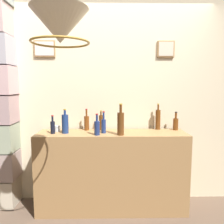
{
  "coord_description": "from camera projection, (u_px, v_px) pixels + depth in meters",
  "views": [
    {
      "loc": [
        -0.05,
        -1.79,
        1.51
      ],
      "look_at": [
        0.0,
        0.75,
        1.2
      ],
      "focal_mm": 35.83,
      "sensor_mm": 36.0,
      "label": 1
    }
  ],
  "objects": [
    {
      "name": "panelled_rear_partition",
      "position": [
        111.0,
        86.0,
        2.87
      ],
      "size": [
        3.75,
        0.15,
        2.84
      ],
      "color": "beige",
      "rests_on": "ground"
    },
    {
      "name": "bar_shelf_unit",
      "position": [
        112.0,
        171.0,
        2.7
      ],
      "size": [
        1.76,
        0.44,
        0.95
      ],
      "primitive_type": "cube",
      "color": "#9E7547",
      "rests_on": "ground"
    },
    {
      "name": "liquor_bottle_scotch",
      "position": [
        104.0,
        125.0,
        2.6
      ],
      "size": [
        0.05,
        0.05,
        0.26
      ],
      "color": "navy",
      "rests_on": "bar_shelf_unit"
    },
    {
      "name": "liquor_bottle_amaro",
      "position": [
        121.0,
        123.0,
        2.49
      ],
      "size": [
        0.08,
        0.08,
        0.36
      ],
      "color": "#5A3315",
      "rests_on": "bar_shelf_unit"
    },
    {
      "name": "liquor_bottle_mezcal",
      "position": [
        65.0,
        123.0,
        2.59
      ],
      "size": [
        0.08,
        0.08,
        0.28
      ],
      "color": "navy",
      "rests_on": "bar_shelf_unit"
    },
    {
      "name": "liquor_bottle_bourbon",
      "position": [
        53.0,
        127.0,
        2.57
      ],
      "size": [
        0.05,
        0.05,
        0.21
      ],
      "color": "black",
      "rests_on": "bar_shelf_unit"
    },
    {
      "name": "liquor_bottle_vermouth",
      "position": [
        101.0,
        122.0,
        2.77
      ],
      "size": [
        0.05,
        0.05,
        0.25
      ],
      "color": "#5B3212",
      "rests_on": "bar_shelf_unit"
    },
    {
      "name": "liquor_bottle_gin",
      "position": [
        87.0,
        122.0,
        2.76
      ],
      "size": [
        0.06,
        0.06,
        0.27
      ],
      "color": "brown",
      "rests_on": "bar_shelf_unit"
    },
    {
      "name": "liquor_bottle_rye",
      "position": [
        176.0,
        123.0,
        2.78
      ],
      "size": [
        0.06,
        0.06,
        0.23
      ],
      "color": "brown",
      "rests_on": "bar_shelf_unit"
    },
    {
      "name": "liquor_bottle_port",
      "position": [
        158.0,
        119.0,
        2.81
      ],
      "size": [
        0.06,
        0.06,
        0.33
      ],
      "color": "#603313",
      "rests_on": "bar_shelf_unit"
    },
    {
      "name": "liquor_bottle_sherry",
      "position": [
        97.0,
        127.0,
        2.49
      ],
      "size": [
        0.06,
        0.06,
        0.24
      ],
      "color": "navy",
      "rests_on": "bar_shelf_unit"
    },
    {
      "name": "glass_tumbler_rocks",
      "position": [
        57.0,
        129.0,
        2.69
      ],
      "size": [
        0.07,
        0.07,
        0.07
      ],
      "color": "silver",
      "rests_on": "bar_shelf_unit"
    },
    {
      "name": "pendant_lamp",
      "position": [
        60.0,
        27.0,
        1.56
      ],
      "size": [
        0.42,
        0.42,
        0.61
      ],
      "color": "#EFE5C6"
    }
  ]
}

